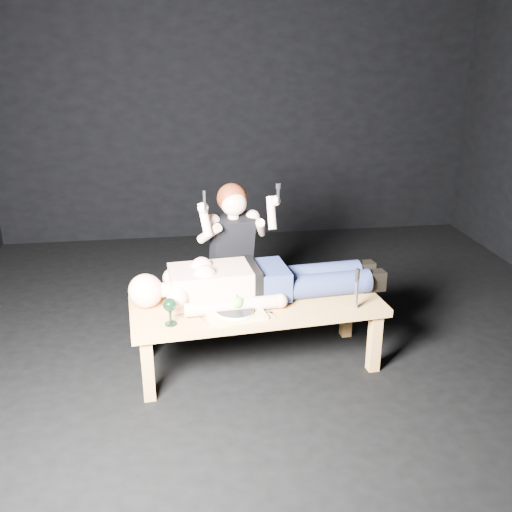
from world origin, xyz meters
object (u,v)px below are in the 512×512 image
(kneeling_woman, at_px, (229,255))
(goblet, at_px, (170,312))
(table, at_px, (257,334))
(serving_tray, at_px, (235,313))
(carving_knife, at_px, (357,289))
(lying_man, at_px, (261,277))

(kneeling_woman, xyz_separation_m, goblet, (-0.43, -0.79, -0.04))
(table, bearing_deg, goblet, -162.52)
(table, height_order, serving_tray, serving_tray)
(goblet, xyz_separation_m, carving_knife, (1.15, 0.06, 0.05))
(kneeling_woman, relative_size, carving_knife, 4.36)
(table, relative_size, lying_man, 0.96)
(kneeling_woman, distance_m, carving_knife, 1.02)
(kneeling_woman, height_order, carving_knife, kneeling_woman)
(lying_man, distance_m, goblet, 0.68)
(goblet, bearing_deg, table, 22.56)
(serving_tray, bearing_deg, table, 43.45)
(serving_tray, distance_m, goblet, 0.40)
(kneeling_woman, relative_size, goblet, 6.80)
(kneeling_woman, xyz_separation_m, serving_tray, (-0.04, -0.71, -0.11))
(table, relative_size, carving_knife, 6.06)
(kneeling_woman, distance_m, serving_tray, 0.72)
(kneeling_woman, bearing_deg, carving_knife, -57.20)
(table, relative_size, goblet, 9.45)
(goblet, relative_size, carving_knife, 0.64)
(kneeling_woman, bearing_deg, table, -89.71)
(carving_knife, bearing_deg, kneeling_woman, 129.75)
(kneeling_woman, distance_m, goblet, 0.90)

